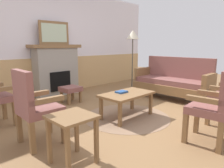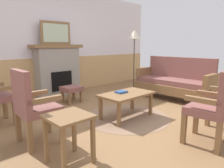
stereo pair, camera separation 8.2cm
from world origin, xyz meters
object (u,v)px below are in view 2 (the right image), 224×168
couch (174,82)px  coffee_table (127,96)px  fireplace (58,70)px  framed_picture (56,33)px  armchair_front_left (214,105)px  floor_lamp_by_couch (134,38)px  book_on_table (121,92)px  side_table (69,125)px  footstool (72,90)px  armchair_near_fireplace (33,104)px

couch → coffee_table: (-1.78, -0.08, -0.01)m
fireplace → framed_picture: framed_picture is taller
couch → armchair_front_left: bearing=-138.9°
coffee_table → floor_lamp_by_couch: 2.63m
coffee_table → armchair_front_left: armchair_front_left is taller
fireplace → book_on_table: (-0.05, -2.29, -0.20)m
framed_picture → coffee_table: 2.65m
couch → side_table: bearing=-169.3°
footstool → side_table: bearing=-123.7°
framed_picture → coffee_table: (-0.01, -2.38, -1.17)m
fireplace → side_table: (-1.54, -2.93, -0.22)m
fireplace → armchair_near_fireplace: size_ratio=1.33×
framed_picture → couch: bearing=-52.3°
coffee_table → couch: bearing=2.6°
side_table → floor_lamp_by_couch: (3.45, 1.99, 1.02)m
couch → footstool: (-1.94, 1.43, -0.11)m
footstool → fireplace: bearing=79.0°
armchair_near_fireplace → armchair_front_left: 2.29m
armchair_front_left → side_table: bearing=149.5°
floor_lamp_by_couch → framed_picture: bearing=154.0°
couch → footstool: size_ratio=4.50×
couch → book_on_table: (-1.83, 0.01, 0.06)m
fireplace → armchair_front_left: 3.84m
armchair_near_fireplace → side_table: bearing=-83.7°
coffee_table → armchair_front_left: size_ratio=0.98×
floor_lamp_by_couch → armchair_front_left: bearing=-123.2°
footstool → side_table: (-1.37, -2.06, 0.15)m
fireplace → armchair_front_left: fireplace is taller
book_on_table → floor_lamp_by_couch: (1.96, 1.36, 1.00)m
couch → side_table: couch is taller
book_on_table → armchair_front_left: size_ratio=0.20×
fireplace → floor_lamp_by_couch: bearing=-26.0°
fireplace → footstool: (-0.17, -0.87, -0.37)m
fireplace → footstool: size_ratio=3.25×
coffee_table → floor_lamp_by_couch: (1.92, 1.45, 1.06)m
floor_lamp_by_couch → armchair_near_fireplace: bearing=-159.9°
armchair_near_fireplace → armchair_front_left: bearing=-44.9°
couch → floor_lamp_by_couch: bearing=84.4°
book_on_table → armchair_front_left: 1.55m
book_on_table → couch: bearing=-0.3°
coffee_table → armchair_front_left: (0.02, -1.46, 0.15)m
armchair_near_fireplace → floor_lamp_by_couch: floor_lamp_by_couch is taller
armchair_front_left → framed_picture: bearing=90.1°
fireplace → coffee_table: bearing=-90.3°
framed_picture → floor_lamp_by_couch: bearing=-26.0°
couch → side_table: 3.37m
coffee_table → footstool: bearing=95.9°
book_on_table → floor_lamp_by_couch: bearing=34.7°
fireplace → couch: fireplace is taller
coffee_table → armchair_front_left: 1.47m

